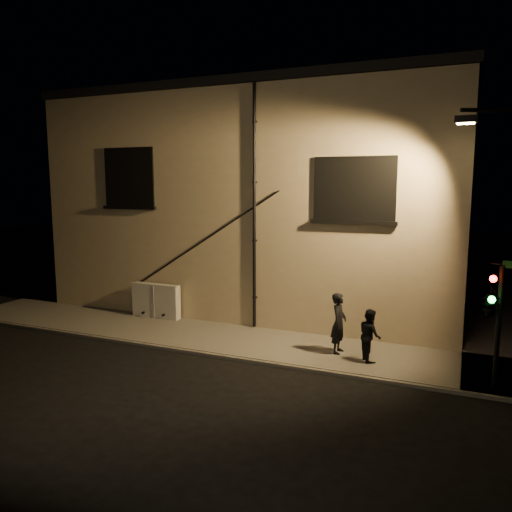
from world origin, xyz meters
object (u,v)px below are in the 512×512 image
at_px(traffic_signal, 491,303).
at_px(utility_cabinet, 156,301).
at_px(pedestrian_b, 370,335).
at_px(pedestrian_a, 339,323).

bearing_deg(traffic_signal, utility_cabinet, 168.74).
bearing_deg(utility_cabinet, pedestrian_b, -10.54).
height_order(utility_cabinet, pedestrian_b, pedestrian_b).
xyz_separation_m(utility_cabinet, pedestrian_a, (7.33, -1.23, 0.27)).
relative_size(utility_cabinet, pedestrian_a, 1.08).
xyz_separation_m(pedestrian_a, traffic_signal, (4.01, -1.03, 1.23)).
height_order(utility_cabinet, traffic_signal, traffic_signal).
height_order(pedestrian_a, traffic_signal, traffic_signal).
xyz_separation_m(pedestrian_b, traffic_signal, (3.03, -0.71, 1.38)).
bearing_deg(pedestrian_b, utility_cabinet, 51.28).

